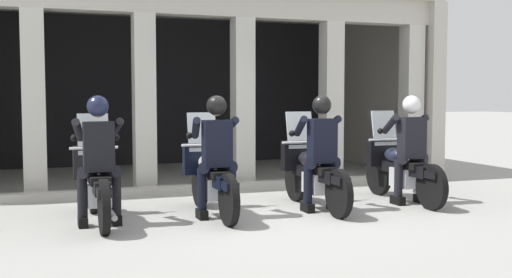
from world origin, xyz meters
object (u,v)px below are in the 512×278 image
police_officer_far_left (98,149)px  police_officer_center_right (321,143)px  motorcycle_far_right (399,168)px  police_officer_far_right (410,140)px  motorcycle_center_right (312,172)px  motorcycle_center_left (211,177)px  motorcycle_far_left (97,182)px  police_officer_center_left (216,146)px

police_officer_far_left → police_officer_center_right: 2.95m
motorcycle_far_right → police_officer_far_right: size_ratio=1.29×
motorcycle_far_right → motorcycle_center_right: bearing=-179.5°
police_officer_far_left → motorcycle_center_right: bearing=2.2°
police_officer_far_left → police_officer_center_right: same height
motorcycle_center_right → police_officer_far_right: 1.55m
motorcycle_center_right → motorcycle_far_right: size_ratio=1.00×
motorcycle_center_left → police_officer_far_right: size_ratio=1.29×
motorcycle_center_left → police_officer_far_left: bearing=-176.1°
police_officer_far_left → police_officer_center_right: (2.95, -0.04, 0.00)m
motorcycle_far_left → police_officer_center_right: (2.95, -0.32, 0.44)m
police_officer_far_right → motorcycle_far_right: bearing=87.0°
police_officer_far_left → motorcycle_far_right: bearing=1.7°
motorcycle_far_left → motorcycle_center_left: (1.48, -0.01, 0.00)m
motorcycle_far_left → police_officer_far_right: size_ratio=1.29×
motorcycle_center_right → police_officer_center_right: bearing=-91.0°
police_officer_far_right → motorcycle_center_right: bearing=169.6°
motorcycle_far_left → motorcycle_center_right: bearing=-3.3°
police_officer_far_left → motorcycle_center_left: police_officer_far_left is taller
motorcycle_far_left → motorcycle_center_left: bearing=-3.1°
police_officer_far_left → police_officer_center_left: size_ratio=1.00×
motorcycle_center_left → motorcycle_center_right: size_ratio=1.00×
police_officer_far_left → police_officer_far_right: (4.43, 0.05, 0.00)m
motorcycle_far_left → motorcycle_far_right: 4.43m
motorcycle_far_right → police_officer_center_right: bearing=-168.8°
motorcycle_far_left → police_officer_center_left: size_ratio=1.29×
police_officer_far_left → police_officer_center_right: bearing=-3.3°
police_officer_center_left → motorcycle_center_right: size_ratio=0.78×
police_officer_far_left → police_officer_far_right: size_ratio=1.00×
motorcycle_far_left → police_officer_far_left: 0.52m
police_officer_center_left → motorcycle_center_right: bearing=3.6°
motorcycle_center_right → motorcycle_far_right: bearing=2.5°
motorcycle_far_left → motorcycle_center_left: size_ratio=1.00×
police_officer_center_right → police_officer_far_right: bearing=2.5°
motorcycle_far_left → police_officer_far_left: police_officer_far_left is taller
police_officer_center_left → police_officer_center_right: bearing=-7.3°
motorcycle_far_left → motorcycle_far_right: same height
police_officer_center_left → motorcycle_center_right: 1.56m
police_officer_center_right → motorcycle_far_left: bearing=173.0°
motorcycle_center_right → motorcycle_far_right: 1.48m
police_officer_center_left → motorcycle_far_right: size_ratio=0.78×
motorcycle_far_left → motorcycle_far_right: (4.43, 0.05, 0.00)m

